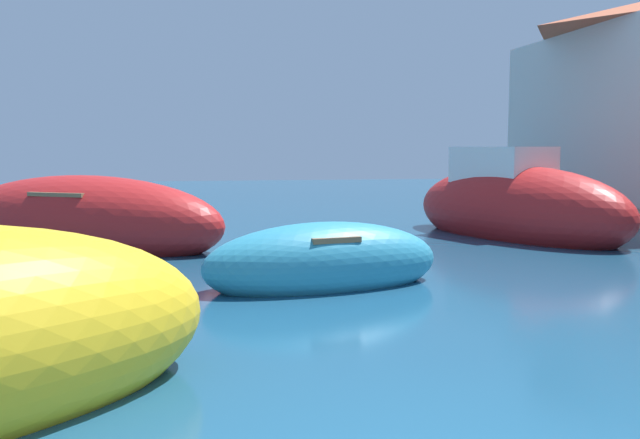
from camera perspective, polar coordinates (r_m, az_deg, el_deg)
moored_boat_1 at (r=10.32m, az=0.30°, el=-3.65°), size 3.92×2.08×1.26m
moored_boat_2 at (r=15.05m, az=-19.07°, el=-0.19°), size 6.70×5.08×1.95m
moored_boat_5 at (r=16.74m, az=15.99°, el=0.97°), size 4.47×6.55×2.59m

